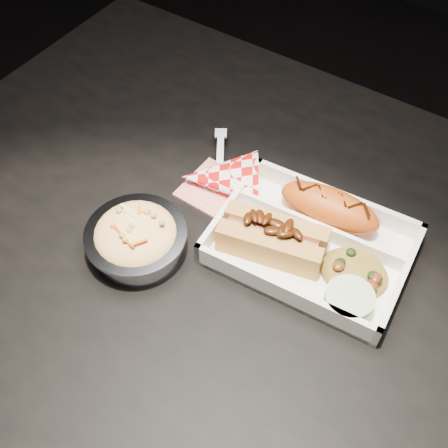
{
  "coord_description": "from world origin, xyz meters",
  "views": [
    {
      "loc": [
        0.16,
        -0.38,
        1.37
      ],
      "look_at": [
        -0.08,
        -0.02,
        0.81
      ],
      "focal_mm": 45.0,
      "sensor_mm": 36.0,
      "label": 1
    }
  ],
  "objects": [
    {
      "name": "floor",
      "position": [
        0.0,
        0.0,
        -0.03
      ],
      "size": [
        4.0,
        4.0,
        0.05
      ],
      "primitive_type": "cube",
      "color": "black",
      "rests_on": "ground"
    },
    {
      "name": "dining_table",
      "position": [
        0.0,
        0.0,
        0.66
      ],
      "size": [
        1.2,
        0.8,
        0.75
      ],
      "color": "black",
      "rests_on": "ground"
    },
    {
      "name": "food_tray",
      "position": [
        0.02,
        0.04,
        0.76
      ],
      "size": [
        0.26,
        0.2,
        0.04
      ],
      "rotation": [
        0.0,
        0.0,
        0.07
      ],
      "color": "white",
      "rests_on": "dining_table"
    },
    {
      "name": "fried_pastry",
      "position": [
        0.02,
        0.1,
        0.78
      ],
      "size": [
        0.14,
        0.07,
        0.05
      ],
      "primitive_type": "ellipsoid",
      "rotation": [
        0.0,
        0.0,
        0.07
      ],
      "color": "#C14E13",
      "rests_on": "food_tray"
    },
    {
      "name": "hotdog",
      "position": [
        -0.02,
        0.01,
        0.78
      ],
      "size": [
        0.15,
        0.09,
        0.06
      ],
      "rotation": [
        0.0,
        0.0,
        0.22
      ],
      "color": "#BC8540",
      "rests_on": "food_tray"
    },
    {
      "name": "fried_rice_mound",
      "position": [
        0.09,
        0.04,
        0.77
      ],
      "size": [
        0.09,
        0.08,
        0.03
      ],
      "primitive_type": "ellipsoid",
      "rotation": [
        0.0,
        0.0,
        0.07
      ],
      "color": "olive",
      "rests_on": "food_tray"
    },
    {
      "name": "cupcake_liner",
      "position": [
        0.1,
        -0.01,
        0.77
      ],
      "size": [
        0.06,
        0.06,
        0.03
      ],
      "primitive_type": "cylinder",
      "color": "#B6D5A1",
      "rests_on": "food_tray"
    },
    {
      "name": "foil_coleslaw_cup",
      "position": [
        -0.17,
        -0.08,
        0.78
      ],
      "size": [
        0.13,
        0.13,
        0.07
      ],
      "color": "silver",
      "rests_on": "dining_table"
    },
    {
      "name": "napkin_fork",
      "position": [
        -0.15,
        0.07,
        0.77
      ],
      "size": [
        0.15,
        0.16,
        0.1
      ],
      "rotation": [
        0.0,
        0.0,
        -1.01
      ],
      "color": "red",
      "rests_on": "dining_table"
    }
  ]
}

